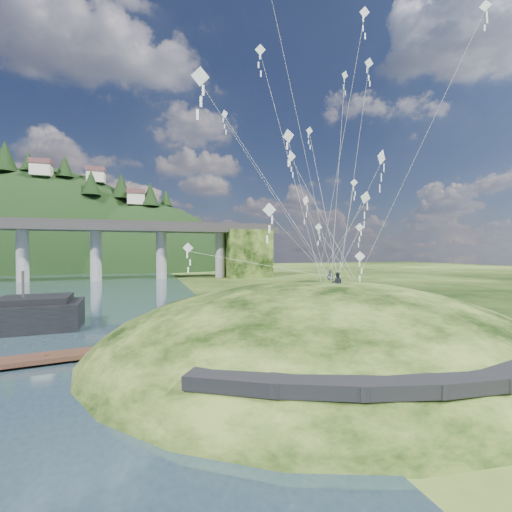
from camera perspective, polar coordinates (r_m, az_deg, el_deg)
name	(u,v)px	position (r m, az deg, el deg)	size (l,w,h in m)	color
ground	(226,364)	(23.65, -4.95, -17.52)	(320.00, 320.00, 0.00)	black
grass_hill	(320,365)	(28.65, 10.63, -17.35)	(36.00, 32.00, 13.00)	black
footpath	(436,370)	(18.24, 27.81, -16.42)	(22.29, 5.84, 0.83)	black
bridge	(50,241)	(94.40, -31.15, 2.19)	(160.00, 11.00, 15.00)	#2D2B2B
far_ridge	(35,291)	(149.83, -32.95, -4.89)	(153.00, 70.00, 94.50)	black
wooden_dock	(91,352)	(27.24, -25.81, -14.26)	(12.47, 3.72, 0.88)	#361E16
kite_flyers	(334,271)	(28.43, 12.87, -2.42)	(2.18, 4.01, 1.93)	#22262E
kite_swarm	(316,138)	(27.88, 9.97, 18.84)	(19.51, 17.26, 20.92)	white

